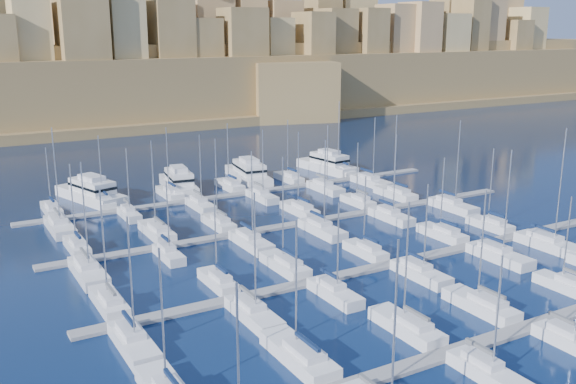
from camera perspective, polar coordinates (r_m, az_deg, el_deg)
ground at (r=96.57m, az=4.76°, el=-4.31°), size 600.00×600.00×0.00m
pontoon_near at (r=73.24m, az=20.32°, el=-11.29°), size 84.00×2.00×0.40m
pontoon_mid_near at (r=87.50m, az=9.25°, el=-6.32°), size 84.00×2.00×0.40m
pontoon_mid_far at (r=104.48m, az=1.65°, el=-2.70°), size 84.00×2.00×0.40m
pontoon_far at (r=123.06m, az=-3.71°, el=-0.10°), size 84.00×2.00×0.40m
sailboat_1 at (r=62.60m, az=1.02°, el=-14.31°), size 3.08×10.27×14.27m
sailboat_2 at (r=69.08m, az=10.54°, el=-11.68°), size 2.84×9.48×14.34m
sailboat_3 at (r=75.97m, az=16.81°, el=-9.60°), size 2.86×9.53×14.18m
sailboat_4 at (r=85.07m, az=23.44°, el=-7.60°), size 2.33×7.77×11.97m
sailboat_8 at (r=62.63m, az=17.33°, el=-15.04°), size 2.48×8.28×12.34m
sailboat_9 at (r=71.07m, az=23.71°, el=-11.98°), size 2.28×7.61×11.38m
sailboat_12 at (r=76.31m, az=-15.61°, el=-9.40°), size 2.62×8.74×14.03m
sailboat_13 at (r=79.79m, az=-6.21°, el=-7.89°), size 2.36×7.88×11.58m
sailboat_14 at (r=84.46m, az=-0.25°, el=-6.49°), size 2.80×9.34×15.35m
sailboat_15 at (r=90.42m, az=6.92°, el=-5.20°), size 2.37×7.91×11.60m
sailboat_16 at (r=99.82m, az=13.57°, el=-3.61°), size 2.63×8.77×12.60m
sailboat_17 at (r=106.41m, az=17.55°, el=-2.76°), size 2.45×8.17×13.13m
sailboat_18 at (r=66.66m, az=-13.58°, el=-12.86°), size 2.83×9.42×14.13m
sailboat_19 at (r=70.92m, az=-3.10°, el=-10.73°), size 2.82×9.40×14.75m
sailboat_20 at (r=76.29m, az=4.15°, el=-8.90°), size 2.57×8.58×12.07m
sailboat_21 at (r=83.55m, az=11.68°, el=-7.05°), size 2.73×9.09×12.73m
sailboat_22 at (r=92.53m, az=18.25°, el=-5.35°), size 2.96×9.86×15.78m
sailboat_23 at (r=99.60m, az=22.27°, el=-4.30°), size 3.21×10.70×17.93m
sailboat_24 at (r=96.39m, az=-18.24°, el=-4.58°), size 2.41×8.04×12.87m
sailboat_25 at (r=100.07m, az=-11.57°, el=-3.43°), size 2.97×9.89×14.95m
sailboat_26 at (r=102.84m, az=-6.18°, el=-2.74°), size 2.57×8.55×14.51m
sailboat_27 at (r=109.78m, az=1.06°, el=-1.55°), size 2.73×9.11×14.34m
sailboat_28 at (r=115.69m, az=6.25°, el=-0.83°), size 2.39×7.97×11.61m
sailboat_29 at (r=121.92m, az=9.55°, el=-0.13°), size 2.94×9.81×15.71m
sailboat_30 at (r=86.03m, az=-17.33°, el=-6.77°), size 3.11×10.38×15.43m
sailboat_31 at (r=90.03m, az=-10.57°, el=-5.43°), size 2.28×7.59×11.44m
sailboat_32 at (r=93.58m, az=-3.32°, el=-4.41°), size 2.88×9.59×14.49m
sailboat_33 at (r=99.23m, az=3.04°, el=-3.30°), size 2.96×9.87×15.05m
sailboat_34 at (r=107.29m, az=9.13°, el=-2.11°), size 2.75×9.18×14.73m
sailboat_35 at (r=115.62m, az=14.40°, el=-1.18°), size 2.99×9.96×16.11m
sailboat_36 at (r=117.36m, az=-20.27°, el=-1.43°), size 2.47×8.22×11.66m
sailboat_37 at (r=119.19m, az=-16.08°, el=-0.85°), size 2.58×8.60×12.94m
sailboat_38 at (r=122.65m, az=-10.45°, el=-0.10°), size 2.64×8.79×13.49m
sailboat_39 at (r=127.19m, az=-5.20°, el=0.60°), size 2.68×8.92×13.31m
sailboat_40 at (r=133.10m, az=0.09°, el=1.27°), size 2.60×8.68×13.10m
sailboat_41 at (r=140.14m, az=4.59°, el=1.91°), size 2.84×9.47×16.09m
sailboat_42 at (r=106.61m, az=-19.63°, el=-2.87°), size 3.17×10.56×16.73m
sailboat_43 at (r=110.46m, az=-13.94°, el=-1.90°), size 2.22×7.39×12.20m
sailboat_44 at (r=113.75m, az=-7.79°, el=-1.13°), size 2.60×8.67×13.56m
sailboat_45 at (r=118.66m, az=-2.35°, el=-0.36°), size 2.60×8.66×13.52m
sailboat_46 at (r=125.00m, az=3.32°, el=0.39°), size 2.88×9.59×13.35m
sailboat_47 at (r=130.76m, az=7.39°, el=0.93°), size 3.13×10.44×14.15m
motor_yacht_a at (r=122.99m, az=-17.09°, el=0.01°), size 9.86×17.78×5.25m
motor_yacht_b at (r=126.82m, az=-9.69°, el=0.87°), size 6.85×16.07×5.25m
motor_yacht_c at (r=133.42m, az=-3.52°, el=1.72°), size 7.53×17.59×5.25m
motor_yacht_d at (r=142.34m, az=3.55°, el=2.51°), size 6.70×16.30×5.25m
fortified_city at (r=236.73m, az=-17.34°, el=9.79°), size 460.00×108.95×59.52m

